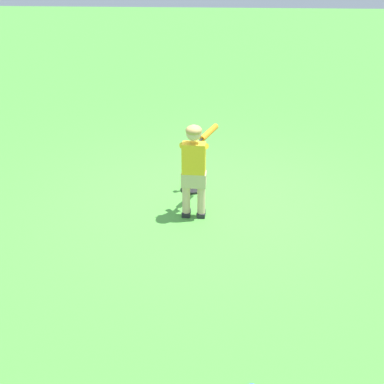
# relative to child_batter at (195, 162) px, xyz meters

# --- Properties ---
(ground_plane) EXTENTS (40.00, 40.00, 0.00)m
(ground_plane) POSITION_rel_child_batter_xyz_m (-0.16, -0.35, -0.65)
(ground_plane) COLOR #479338
(child_batter) EXTENTS (0.41, 0.72, 1.08)m
(child_batter) POSITION_rel_child_batter_xyz_m (0.00, 0.00, 0.00)
(child_batter) COLOR #232328
(child_batter) RESTS_ON ground
(batting_tee) EXTENTS (0.28, 0.28, 0.62)m
(batting_tee) POSITION_rel_child_batter_xyz_m (0.07, -0.65, -0.55)
(batting_tee) COLOR black
(batting_tee) RESTS_ON ground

